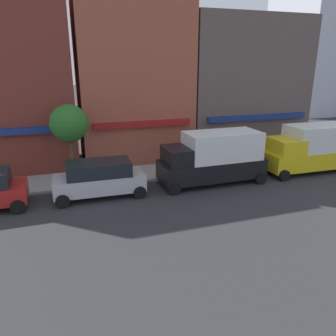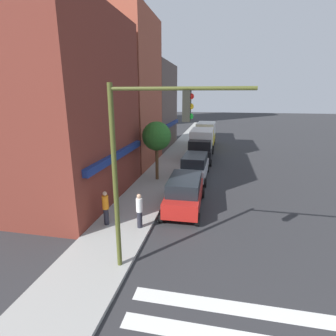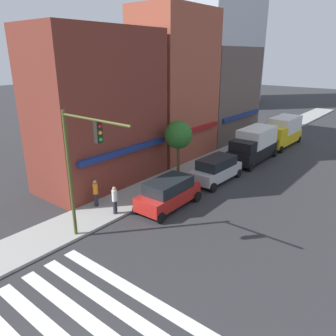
{
  "view_description": "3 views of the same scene",
  "coord_description": "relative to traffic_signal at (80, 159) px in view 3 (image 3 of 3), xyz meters",
  "views": [
    {
      "loc": [
        15.88,
        -11.9,
        6.84
      ],
      "look_at": [
        21.38,
        4.7,
        1.2
      ],
      "focal_mm": 35.0,
      "sensor_mm": 36.0,
      "label": 1
    },
    {
      "loc": [
        -2.61,
        2.82,
        6.54
      ],
      "look_at": [
        13.2,
        6.0,
        2.0
      ],
      "focal_mm": 28.0,
      "sensor_mm": 36.0,
      "label": 2
    },
    {
      "loc": [
        -3.42,
        -7.37,
        9.46
      ],
      "look_at": [
        13.2,
        6.0,
        2.0
      ],
      "focal_mm": 35.0,
      "sensor_mm": 36.0,
      "label": 3
    }
  ],
  "objects": [
    {
      "name": "pedestrian_white_shirt",
      "position": [
        3.0,
        1.12,
        -3.6
      ],
      "size": [
        0.32,
        0.32,
        1.77
      ],
      "rotation": [
        0.0,
        0.0,
        4.9
      ],
      "color": "#23232D",
      "rests_on": "sidewalk_left"
    },
    {
      "name": "street_tree",
      "position": [
        10.68,
        2.1,
        -1.17
      ],
      "size": [
        2.17,
        2.17,
        4.47
      ],
      "color": "brown",
      "rests_on": "sidewalk_left"
    },
    {
      "name": "box_truck_yellow",
      "position": [
        25.55,
        -0.7,
        -3.08
      ],
      "size": [
        6.25,
        2.42,
        3.04
      ],
      "rotation": [
        0.0,
        0.0,
        -0.02
      ],
      "color": "yellow",
      "rests_on": "ground_plane"
    },
    {
      "name": "pedestrian_orange_vest",
      "position": [
        2.98,
        2.88,
        -3.6
      ],
      "size": [
        0.32,
        0.32,
        1.77
      ],
      "rotation": [
        0.0,
        0.0,
        5.49
      ],
      "color": "#23232D",
      "rests_on": "sidewalk_left"
    },
    {
      "name": "box_truck_black",
      "position": [
        18.5,
        -0.7,
        -3.08
      ],
      "size": [
        6.22,
        2.42,
        3.04
      ],
      "rotation": [
        0.0,
        0.0,
        0.01
      ],
      "color": "black",
      "rests_on": "ground_plane"
    },
    {
      "name": "traffic_signal",
      "position": [
        0.0,
        0.0,
        0.0
      ],
      "size": [
        0.32,
        4.65,
        6.91
      ],
      "color": "#474C1E",
      "rests_on": "ground_plane"
    },
    {
      "name": "storefront_row",
      "position": [
        14.93,
        6.09,
        1.12
      ],
      "size": [
        27.29,
        5.3,
        13.31
      ],
      "color": "maroon",
      "rests_on": "ground_plane"
    },
    {
      "name": "suv_silver",
      "position": [
        11.89,
        -0.7,
        -3.64
      ],
      "size": [
        4.75,
        2.12,
        1.94
      ],
      "rotation": [
        0.0,
        0.0,
        -0.02
      ],
      "color": "#B7B7BC",
      "rests_on": "ground_plane"
    },
    {
      "name": "suv_red",
      "position": [
        5.97,
        -0.7,
        -3.64
      ],
      "size": [
        4.74,
        2.12,
        1.94
      ],
      "rotation": [
        0.0,
        0.0,
        0.02
      ],
      "color": "#B21E19",
      "rests_on": "ground_plane"
    }
  ]
}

